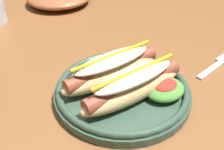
% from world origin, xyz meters
% --- Properties ---
extents(dining_table, '(1.47, 1.08, 0.74)m').
position_xyz_m(dining_table, '(0.00, 0.00, 0.66)').
color(dining_table, brown).
rests_on(dining_table, ground_plane).
extents(hot_dog_plate, '(0.24, 0.24, 0.08)m').
position_xyz_m(hot_dog_plate, '(0.07, -0.19, 0.77)').
color(hot_dog_plate, '#334C3D').
rests_on(hot_dog_plate, dining_table).
extents(fork, '(0.12, 0.03, 0.00)m').
position_xyz_m(fork, '(0.29, -0.23, 0.74)').
color(fork, silver).
rests_on(fork, dining_table).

